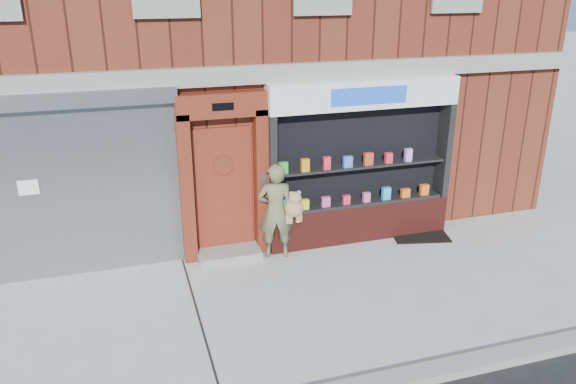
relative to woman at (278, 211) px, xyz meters
name	(u,v)px	position (x,y,z in m)	size (l,w,h in m)	color
ground	(300,301)	(-0.10, -1.54, -0.87)	(80.00, 80.00, 0.00)	#9E9E99
building	(217,8)	(-0.10, 4.46, 3.13)	(12.00, 8.16, 8.00)	#592014
shutter_bay	(82,174)	(-3.10, 0.39, 0.85)	(3.10, 0.30, 3.04)	gray
red_door_bay	(224,177)	(-0.85, 0.32, 0.59)	(1.52, 0.58, 2.90)	#571B0E
pharmacy_bay	(360,169)	(1.65, 0.27, 0.51)	(3.50, 0.41, 3.00)	#581915
woman	(278,211)	(0.00, 0.00, 0.00)	(0.82, 0.52, 1.71)	brown
doormat	(419,235)	(2.83, 0.01, -0.85)	(1.04, 0.73, 0.03)	black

